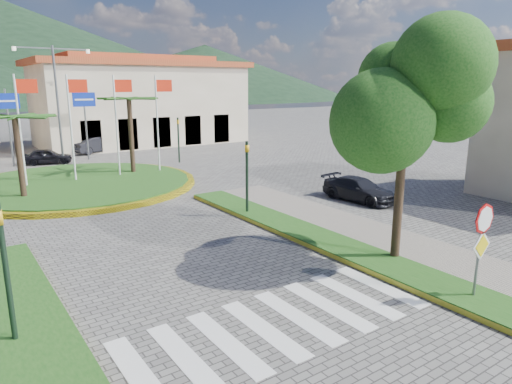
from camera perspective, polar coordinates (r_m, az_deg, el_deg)
sidewalk_right at (r=14.36m, az=27.72°, el=-10.56°), size 4.00×28.00×0.15m
verge_right at (r=13.36m, az=25.27°, el=-11.99°), size 1.60×28.00×0.18m
crosswalk at (r=11.22m, az=2.65°, el=-16.11°), size 8.00×3.00×0.01m
roundabout_island at (r=26.94m, az=-21.30°, el=1.00°), size 12.70×12.70×6.00m
stop_sign at (r=12.83m, az=26.39°, el=-4.98°), size 0.80×0.11×2.65m
deciduous_tree at (r=14.42m, az=18.30°, el=11.33°), size 3.60×3.60×6.80m
traffic_light_left at (r=10.86m, az=-28.88°, el=-7.64°), size 0.15×0.18×3.20m
traffic_light_right at (r=19.23m, az=-1.14°, el=2.65°), size 0.15×0.18×3.20m
traffic_light_far at (r=33.04m, az=-9.68°, el=6.98°), size 0.18×0.15×3.20m
direction_sign_west at (r=34.97m, az=-28.61°, el=8.52°), size 1.60×0.14×5.20m
direction_sign_east at (r=35.89m, az=-20.60°, el=9.37°), size 1.60×0.14×5.20m
street_lamp_centre at (r=34.45m, az=-23.58°, el=10.60°), size 4.80×0.16×8.00m
building_right at (r=44.70m, az=-14.15°, el=10.93°), size 19.08×9.54×8.05m
hill_far_mid at (r=165.33m, az=-28.59°, el=15.13°), size 180.00×180.00×30.00m
hill_far_east at (r=158.20m, az=-6.36°, el=14.59°), size 120.00×120.00×18.00m
car_dark_a at (r=35.33m, az=-24.62°, el=4.08°), size 3.43×2.14×1.09m
car_dark_b at (r=39.60m, az=-19.32°, el=5.60°), size 4.29×2.74×1.33m
car_side_right at (r=22.56m, az=12.76°, el=0.33°), size 1.91×3.95×1.11m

